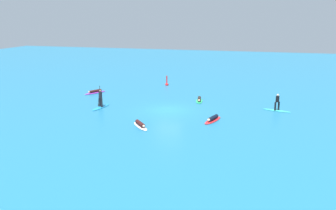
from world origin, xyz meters
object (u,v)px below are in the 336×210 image
Objects in this scene: surfer_on_red_board at (213,119)px; surfer_on_white_board at (140,125)px; surfer_on_purple_board at (95,92)px; surfer_on_blue_board at (101,103)px; surfer_on_green_board at (199,100)px; marker_buoy at (167,83)px; surfer_on_teal_board at (277,106)px.

surfer_on_red_board is 1.21× the size of surfer_on_white_board.
surfer_on_purple_board is 0.92× the size of surfer_on_blue_board.
surfer_on_red_board is 7.24m from surfer_on_green_board.
surfer_on_green_board is at bearing -53.13° from surfer_on_blue_board.
marker_buoy is (3.11, 12.80, -0.20)m from surfer_on_blue_board.
surfer_on_green_board is at bearing 115.04° from surfer_on_purple_board.
surfer_on_blue_board is at bearing -152.38° from surfer_on_teal_board.
surfer_on_green_board is at bearing 123.39° from surfer_on_white_board.
marker_buoy is (-13.54, 9.46, -0.24)m from surfer_on_teal_board.
surfer_on_purple_board is 1.12× the size of surfer_on_green_board.
surfer_on_blue_board is at bearing 59.88° from surfer_on_purple_board.
surfer_on_teal_board reaches higher than surfer_on_red_board.
surfer_on_red_board is 16.75m from surfer_on_purple_board.
surfer_on_teal_board reaches higher than surfer_on_green_board.
surfer_on_purple_board is (-14.94, 7.58, -0.01)m from surfer_on_red_board.
surfer_on_blue_board reaches higher than surfer_on_white_board.
surfer_on_white_board reaches higher than surfer_on_red_board.
surfer_on_red_board is at bearing -91.71° from surfer_on_blue_board.
surfer_on_teal_board is at bearing 149.08° from surfer_on_red_board.
surfer_on_purple_board is 1.04× the size of surfer_on_teal_board.
surfer_on_blue_board is (-11.30, 1.59, 0.30)m from surfer_on_red_board.
marker_buoy is (-2.79, 17.71, 0.08)m from surfer_on_white_board.
surfer_on_green_board is (2.92, 10.12, -0.01)m from surfer_on_white_board.
surfer_on_white_board is (-5.41, -3.32, 0.02)m from surfer_on_red_board.
surfer_on_purple_board is at bearing -171.18° from surfer_on_teal_board.
surfer_on_teal_board is (16.64, 3.35, 0.04)m from surfer_on_blue_board.
surfer_on_red_board is 2.08× the size of marker_buoy.
surfer_on_teal_board reaches higher than surfer_on_purple_board.
surfer_on_green_board is at bearing -177.11° from surfer_on_teal_board.
surfer_on_teal_board is (20.28, -2.64, 0.36)m from surfer_on_purple_board.
surfer_on_blue_board is 7.68m from surfer_on_white_board.
surfer_on_white_board is at bearing -25.30° from surfer_on_green_board.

